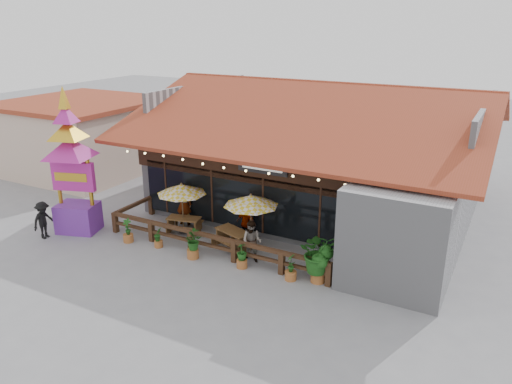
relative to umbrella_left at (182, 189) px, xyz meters
The scene contains 19 objects.
ground 4.44m from the umbrella_left, 12.65° to the right, with size 100.00×100.00×0.00m, color gray.
restaurant_building 7.08m from the umbrella_left, 54.19° to the left, with size 15.50×14.73×6.09m.
patio_railing 2.41m from the umbrella_left, 34.93° to the right, with size 10.00×2.60×0.92m.
neighbor_building 12.25m from the umbrella_left, 155.24° to the left, with size 8.40×8.40×4.22m.
umbrella_left is the anchor object (origin of this frame).
umbrella_right 3.35m from the umbrella_left, ahead, with size 2.40×2.40×2.34m.
picnic_table_left 1.52m from the umbrella_left, 30.76° to the left, with size 1.67×1.53×0.68m.
picnic_table_right 3.08m from the umbrella_left, ahead, with size 1.89×1.76×0.74m.
thai_sign_tower 4.86m from the umbrella_left, 153.82° to the right, with size 3.15×3.15×6.77m.
tropical_plant 6.93m from the umbrella_left, 10.68° to the right, with size 1.80×1.74×1.92m.
diner_a 1.36m from the umbrella_left, 123.13° to the left, with size 0.71×0.46×1.94m, color #331B10.
diner_b 4.22m from the umbrella_left, 13.99° to the right, with size 0.79×0.62×1.63m, color #331B10.
diner_c 3.11m from the umbrella_left, 12.04° to the left, with size 0.91×0.38×1.55m, color #331B10.
pedestrian 5.93m from the umbrella_left, 145.98° to the right, with size 1.04×0.60×1.62m, color black.
planter_a 2.84m from the umbrella_left, 127.08° to the right, with size 0.42×0.42×1.04m.
planter_b 2.33m from the umbrella_left, 90.45° to the right, with size 0.35×0.38×0.85m.
planter_c 2.90m from the umbrella_left, 45.80° to the right, with size 0.86×0.81×1.12m.
planter_d 4.45m from the umbrella_left, 22.80° to the right, with size 0.51×0.51×0.99m.
planter_e 6.26m from the umbrella_left, 15.34° to the right, with size 0.42×0.42×1.03m.
Camera 1 is at (8.38, -15.18, 8.78)m, focal length 35.00 mm.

